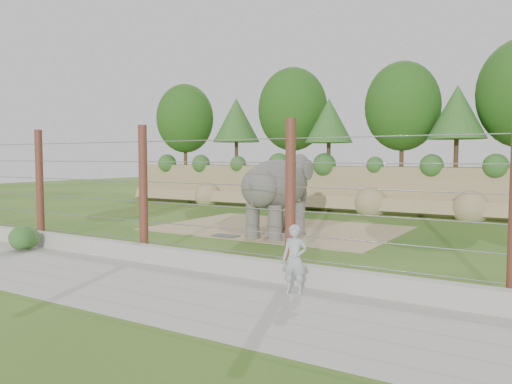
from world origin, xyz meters
The scene contains 11 objects.
ground centered at (0.00, 0.00, 0.00)m, with size 90.00×90.00×0.00m, color #295817.
back_embankment centered at (0.59, 12.68, 3.97)m, with size 30.00×5.52×8.77m.
dirt_patch centered at (0.50, 3.00, 0.01)m, with size 10.00×7.00×0.02m, color tan.
drain_grate centered at (-0.13, 0.00, 0.04)m, with size 1.00×0.60×0.03m, color #262628.
elephant centered at (1.50, 1.01, 1.54)m, with size 1.63×3.81×3.08m, color #605C56, non-canonical shape.
stone_ball centered at (0.96, 2.72, 0.37)m, with size 0.69×0.69×0.69m, color gray.
retaining_wall centered at (0.00, -5.00, 0.25)m, with size 26.00×0.35×0.50m, color #AEABA1.
walkway centered at (0.00, -7.00, 0.01)m, with size 26.00×4.00×0.01m, color #AEABA1.
barrier_fence centered at (0.00, -4.50, 2.00)m, with size 20.26×0.26×4.00m.
walkway_shrub centered at (-4.06, -5.80, 0.39)m, with size 0.77×0.77×0.77m, color #236123.
zookeeper centered at (5.76, -5.75, 0.78)m, with size 0.56×0.37×1.54m, color silver.
Camera 1 is at (10.74, -15.49, 3.04)m, focal length 35.00 mm.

